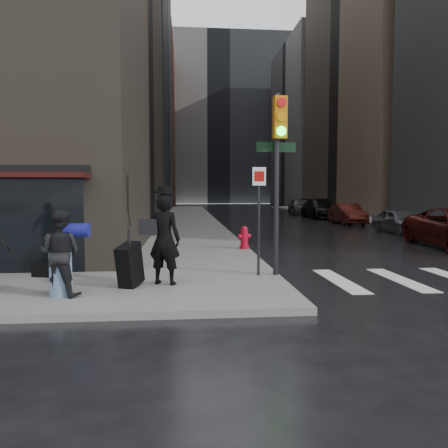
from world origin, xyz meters
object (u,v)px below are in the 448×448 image
(parked_car_2, at_px, (347,214))
(parked_car_4, at_px, (300,206))
(parked_car_1, at_px, (399,221))
(fire_hydrant, at_px, (244,238))
(man_jeans, at_px, (60,253))
(man_overcoat, at_px, (157,243))
(parked_car_3, at_px, (321,208))
(traffic_light, at_px, (276,159))

(parked_car_2, height_order, parked_car_4, parked_car_4)
(parked_car_1, bearing_deg, fire_hydrant, -146.23)
(fire_hydrant, relative_size, parked_car_2, 0.19)
(man_jeans, xyz_separation_m, fire_hydrant, (4.68, 6.93, -0.50))
(man_overcoat, relative_size, parked_car_2, 0.53)
(parked_car_4, bearing_deg, fire_hydrant, -104.11)
(parked_car_2, bearing_deg, man_jeans, -122.05)
(man_jeans, xyz_separation_m, parked_car_1, (14.13, 13.82, -0.35))
(man_overcoat, distance_m, fire_hydrant, 6.68)
(man_jeans, height_order, parked_car_3, man_jeans)
(man_overcoat, relative_size, fire_hydrant, 2.71)
(parked_car_4, bearing_deg, man_overcoat, -105.23)
(traffic_light, height_order, parked_car_2, traffic_light)
(man_jeans, distance_m, fire_hydrant, 8.38)
(man_overcoat, distance_m, parked_car_4, 34.62)
(traffic_light, relative_size, parked_car_1, 1.16)
(man_overcoat, xyz_separation_m, traffic_light, (2.88, 0.83, 1.95))
(fire_hydrant, relative_size, parked_car_4, 0.18)
(traffic_light, xyz_separation_m, parked_car_3, (9.19, 25.13, -2.22))
(man_jeans, relative_size, parked_car_1, 0.44)
(man_jeans, xyz_separation_m, parked_car_4, (13.85, 33.38, -0.23))
(traffic_light, xyz_separation_m, parked_car_4, (9.10, 31.65, -2.26))
(fire_hydrant, bearing_deg, man_jeans, -124.03)
(parked_car_2, xyz_separation_m, parked_car_3, (0.22, 6.52, 0.12))
(man_overcoat, xyz_separation_m, parked_car_2, (11.85, 19.44, -0.39))
(traffic_light, xyz_separation_m, parked_car_1, (9.38, 12.10, -2.39))
(parked_car_4, bearing_deg, traffic_light, -101.03)
(man_jeans, height_order, traffic_light, traffic_light)
(parked_car_1, bearing_deg, parked_car_2, 91.27)
(man_overcoat, xyz_separation_m, fire_hydrant, (2.81, 6.03, -0.58))
(parked_car_1, relative_size, parked_car_3, 0.68)
(fire_hydrant, bearing_deg, parked_car_3, 65.07)
(parked_car_2, distance_m, parked_car_4, 13.04)
(fire_hydrant, relative_size, parked_car_1, 0.21)
(parked_car_1, height_order, parked_car_3, parked_car_3)
(man_overcoat, height_order, parked_car_4, man_overcoat)
(parked_car_2, height_order, parked_car_3, parked_car_3)
(man_jeans, bearing_deg, man_overcoat, -140.91)
(fire_hydrant, height_order, parked_car_2, parked_car_2)
(parked_car_4, bearing_deg, parked_car_1, -84.17)
(traffic_light, height_order, parked_car_4, traffic_light)
(man_jeans, bearing_deg, parked_car_3, -104.01)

